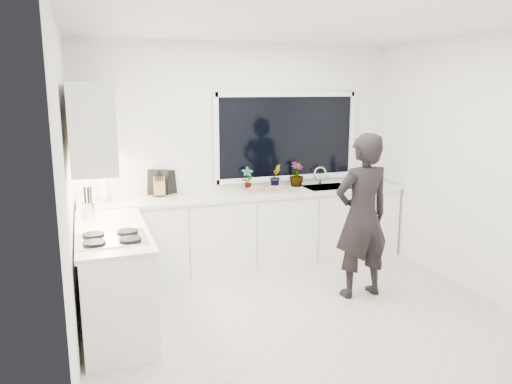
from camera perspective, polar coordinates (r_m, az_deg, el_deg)
name	(u,v)px	position (r m, az deg, el deg)	size (l,w,h in m)	color
floor	(296,314)	(5.03, 4.64, -13.72)	(4.00, 3.50, 0.02)	beige
wall_back	(241,154)	(6.24, -1.73, 4.38)	(4.00, 0.02, 2.70)	white
wall_left	(67,192)	(4.22, -20.84, 0.03)	(0.02, 3.50, 2.70)	white
wall_right	(473,166)	(5.73, 23.60, 2.73)	(0.02, 3.50, 2.70)	white
ceiling	(302,23)	(4.58, 5.23, 18.72)	(4.00, 3.50, 0.02)	white
window	(287,137)	(6.39, 3.52, 6.34)	(1.80, 0.02, 1.00)	black
base_cabinets_back	(249,231)	(6.14, -0.80, -4.43)	(3.92, 0.58, 0.88)	white
base_cabinets_left	(115,279)	(4.81, -15.86, -9.56)	(0.58, 1.60, 0.88)	white
countertop_back	(249,194)	(6.02, -0.78, -0.25)	(3.94, 0.62, 0.04)	silver
countertop_left	(112,231)	(4.67, -16.18, -4.28)	(0.62, 1.60, 0.04)	silver
upper_cabinets	(89,122)	(4.85, -18.50, 7.59)	(0.34, 2.10, 0.70)	white
sink	(327,191)	(6.44, 8.09, 0.16)	(0.58, 0.42, 0.14)	silver
faucet	(320,176)	(6.58, 7.33, 1.85)	(0.03, 0.03, 0.22)	silver
stovetop	(112,238)	(4.32, -16.18, -5.08)	(0.56, 0.48, 0.03)	black
person	(362,216)	(5.25, 12.02, -2.73)	(0.63, 0.41, 1.72)	black
pizza_tray	(269,190)	(6.07, 1.47, 0.20)	(0.48, 0.35, 0.03)	silver
pizza	(269,189)	(6.07, 1.47, 0.36)	(0.43, 0.31, 0.01)	#AC2416
watering_can	(369,177)	(6.90, 12.80, 1.74)	(0.14, 0.14, 0.13)	#151DCC
paper_towel_roll	(104,189)	(5.80, -16.99, 0.29)	(0.11, 0.11, 0.26)	white
knife_block	(159,187)	(5.90, -10.99, 0.57)	(0.13, 0.10, 0.22)	olive
utensil_crock	(89,210)	(5.07, -18.58, -1.99)	(0.13, 0.13, 0.16)	#AEADB2
picture_frame_large	(167,182)	(6.00, -10.11, 1.10)	(0.22, 0.02, 0.28)	black
picture_frame_small	(158,182)	(5.99, -11.13, 1.13)	(0.25, 0.02, 0.30)	black
herb_plants	(280,176)	(6.30, 2.79, 1.87)	(0.86, 0.24, 0.32)	#26662D
soap_bottles	(367,177)	(6.51, 12.55, 1.73)	(0.29, 0.14, 0.29)	#D8BF66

